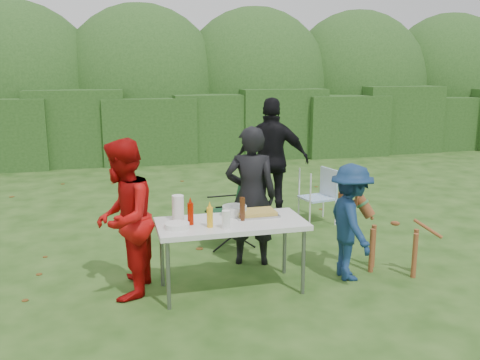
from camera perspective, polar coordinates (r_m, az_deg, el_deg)
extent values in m
plane|color=#1E4211|center=(5.26, -2.57, -12.92)|extent=(80.00, 80.00, 0.00)
cube|color=#23471C|center=(12.78, -10.22, 5.85)|extent=(22.00, 1.40, 1.70)
ellipsoid|color=#3D6628|center=(14.31, -10.87, 9.51)|extent=(20.00, 2.60, 3.20)
cube|color=silver|center=(5.16, -1.00, -4.94)|extent=(1.50, 0.70, 0.05)
cylinder|color=slate|center=(4.91, -8.05, -10.55)|extent=(0.04, 0.04, 0.69)
cylinder|color=slate|center=(5.22, 7.12, -9.10)|extent=(0.04, 0.04, 0.69)
cylinder|color=slate|center=(5.43, -8.76, -8.30)|extent=(0.04, 0.04, 0.69)
cylinder|color=slate|center=(5.71, 5.04, -7.15)|extent=(0.04, 0.04, 0.69)
imported|color=black|center=(5.86, 1.23, -1.82)|extent=(0.68, 0.54, 1.63)
imported|color=#AD0B0A|center=(5.16, -12.96, -4.29)|extent=(0.79, 0.91, 1.59)
imported|color=black|center=(7.59, 3.63, 2.28)|extent=(1.17, 0.83, 1.85)
imported|color=navy|center=(5.61, 12.32, -4.64)|extent=(0.54, 0.86, 1.27)
cube|color=#B7B7BA|center=(5.35, 1.79, -3.91)|extent=(0.45, 0.30, 0.02)
cube|color=gold|center=(5.34, 1.79, -3.62)|extent=(0.40, 0.26, 0.04)
cylinder|color=gold|center=(4.94, -3.40, -4.20)|extent=(0.06, 0.06, 0.20)
cylinder|color=#9D1200|center=(5.04, -5.58, -3.80)|extent=(0.06, 0.06, 0.22)
cylinder|color=#47230F|center=(5.15, 0.26, -3.27)|extent=(0.06, 0.06, 0.24)
cylinder|color=white|center=(5.19, -6.98, -3.13)|extent=(0.12, 0.12, 0.26)
cylinder|color=white|center=(4.89, -1.57, -4.48)|extent=(0.08, 0.08, 0.18)
cylinder|color=silver|center=(5.36, -0.61, -3.44)|extent=(0.26, 0.26, 0.10)
cylinder|color=white|center=(4.97, -7.09, -5.09)|extent=(0.24, 0.24, 0.05)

